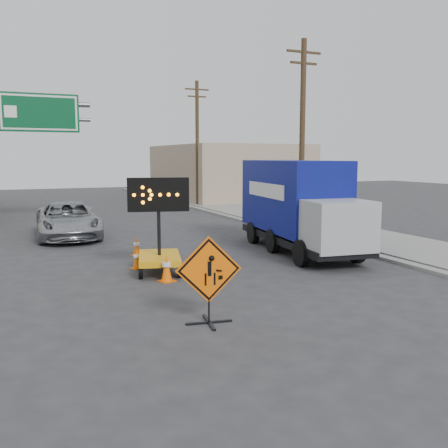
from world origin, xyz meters
TOP-DOWN VIEW (x-y plane):
  - ground at (0.00, 0.00)m, footprint 100.00×100.00m
  - curb_right at (7.20, 15.00)m, footprint 0.40×60.00m
  - sidewalk_right at (9.50, 15.00)m, footprint 4.00×60.00m
  - building_right_far at (13.00, 30.00)m, footprint 10.00×14.00m
  - highway_gantry at (-4.43, 17.96)m, footprint 6.18×0.38m
  - utility_pole_near at (8.00, 10.00)m, footprint 1.80×0.26m
  - utility_pole_far at (8.00, 24.00)m, footprint 1.80×0.26m
  - construction_sign at (-1.03, -0.59)m, footprint 1.44×1.03m
  - arrow_board at (-0.64, 4.50)m, footprint 1.84×2.34m
  - pickup_truck at (-2.44, 12.81)m, footprint 2.89×5.80m
  - box_truck at (5.22, 5.82)m, footprint 3.04×7.52m
  - cone_a at (-0.77, 3.33)m, footprint 0.52×0.52m
  - cone_b at (-1.16, 5.34)m, footprint 0.43×0.43m
  - cone_c at (-0.65, 7.44)m, footprint 0.42×0.42m

SIDE VIEW (x-z plane):
  - ground at x=0.00m, z-range 0.00..0.00m
  - curb_right at x=7.20m, z-range 0.00..0.12m
  - sidewalk_right at x=9.50m, z-range 0.00..0.15m
  - cone_b at x=-1.16m, z-range 0.00..0.65m
  - cone_c at x=-0.65m, z-range 0.00..0.68m
  - cone_a at x=-0.77m, z-range 0.00..0.80m
  - arrow_board at x=-0.64m, z-range -0.82..2.15m
  - pickup_truck at x=-2.44m, z-range 0.00..1.58m
  - construction_sign at x=-1.03m, z-range 0.05..1.98m
  - box_truck at x=5.22m, z-range -0.16..3.30m
  - building_right_far at x=13.00m, z-range 0.00..4.60m
  - utility_pole_near at x=8.00m, z-range 0.18..9.18m
  - utility_pole_far at x=8.00m, z-range 0.18..9.18m
  - highway_gantry at x=-4.43m, z-range 1.62..8.52m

